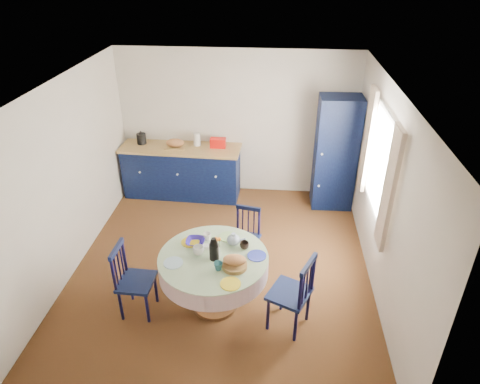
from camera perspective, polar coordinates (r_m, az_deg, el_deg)
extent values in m
plane|color=black|center=(6.02, -2.42, -9.93)|extent=(4.50, 4.50, 0.00)
plane|color=white|center=(4.83, -3.06, 13.57)|extent=(4.50, 4.50, 0.00)
cube|color=silver|center=(7.34, -0.38, 9.08)|extent=(4.00, 0.02, 2.50)
cube|color=silver|center=(5.91, -22.32, 1.32)|extent=(0.02, 4.50, 2.50)
cube|color=silver|center=(5.43, 18.68, -0.45)|extent=(0.02, 4.50, 2.50)
plane|color=white|center=(5.58, 18.46, 3.32)|extent=(0.00, 1.20, 1.20)
cube|color=#F5E7CF|center=(4.94, 19.23, 0.28)|extent=(0.05, 0.34, 1.45)
cube|color=#F5E7CF|center=(6.17, 16.61, 6.66)|extent=(0.05, 0.34, 1.45)
cube|color=black|center=(7.55, -7.72, 2.66)|extent=(2.00, 0.66, 0.87)
cube|color=#AA824E|center=(7.36, -7.96, 5.82)|extent=(2.06, 0.71, 0.04)
cube|color=#980C08|center=(7.23, -2.95, 6.50)|extent=(0.26, 0.15, 0.16)
cube|color=#AA824E|center=(7.35, -8.60, 5.98)|extent=(0.35, 0.25, 0.02)
ellipsoid|color=#A56840|center=(7.32, -8.65, 6.52)|extent=(0.31, 0.20, 0.13)
cylinder|color=silver|center=(7.34, -5.74, 6.99)|extent=(0.12, 0.12, 0.22)
cube|color=black|center=(7.13, 12.63, 5.02)|extent=(0.67, 0.49, 1.89)
cylinder|color=white|center=(6.84, 10.83, 5.01)|extent=(0.04, 0.02, 0.04)
cylinder|color=white|center=(7.09, 10.40, 0.84)|extent=(0.04, 0.02, 0.04)
cylinder|color=#572C18|center=(5.45, -3.34, -14.74)|extent=(0.52, 0.52, 0.05)
cylinder|color=#572C18|center=(5.21, -3.46, -11.97)|extent=(0.11, 0.11, 0.70)
cylinder|color=#572C18|center=(4.98, -3.58, -8.84)|extent=(1.21, 1.21, 0.03)
cylinder|color=silver|center=(5.04, -3.55, -9.68)|extent=(1.27, 1.27, 0.22)
cylinder|color=beige|center=(4.96, -3.59, -8.65)|extent=(1.27, 1.27, 0.01)
cylinder|color=#9CBFD0|center=(4.91, -8.89, -9.32)|extent=(0.22, 0.22, 0.01)
cylinder|color=gold|center=(4.59, -1.27, -12.14)|extent=(0.22, 0.22, 0.01)
cylinder|color=navy|center=(4.96, 2.25, -8.48)|extent=(0.22, 0.22, 0.01)
cylinder|color=#8EB86C|center=(5.25, -1.64, -5.99)|extent=(0.22, 0.22, 0.01)
cylinder|color=gold|center=(5.20, -6.64, -6.64)|extent=(0.22, 0.22, 0.01)
cylinder|color=olive|center=(4.79, -0.72, -9.78)|extent=(0.28, 0.28, 0.05)
ellipsoid|color=#A56840|center=(4.74, -0.72, -9.03)|extent=(0.26, 0.16, 0.11)
cube|color=silver|center=(5.08, -4.53, -7.27)|extent=(0.10, 0.07, 0.04)
cylinder|color=black|center=(5.24, -12.27, -14.89)|extent=(0.04, 0.04, 0.43)
cylinder|color=black|center=(5.47, -11.16, -12.46)|extent=(0.04, 0.04, 0.43)
cylinder|color=black|center=(5.35, -15.60, -14.38)|extent=(0.04, 0.04, 0.43)
cylinder|color=black|center=(5.57, -14.35, -12.03)|extent=(0.04, 0.04, 0.43)
cube|color=black|center=(5.25, -13.64, -11.55)|extent=(0.41, 0.43, 0.04)
cylinder|color=black|center=(5.04, -16.55, -10.46)|extent=(0.04, 0.04, 0.48)
cylinder|color=black|center=(5.28, -15.19, -8.16)|extent=(0.04, 0.04, 0.48)
cube|color=black|center=(5.03, -16.19, -7.34)|extent=(0.05, 0.38, 0.06)
cylinder|color=black|center=(5.11, -16.18, -10.07)|extent=(0.02, 0.02, 0.40)
cylinder|color=black|center=(5.17, -15.82, -9.45)|extent=(0.02, 0.02, 0.40)
cylinder|color=black|center=(5.24, -15.47, -8.85)|extent=(0.02, 0.02, 0.40)
cylinder|color=black|center=(5.89, -1.19, -8.58)|extent=(0.03, 0.03, 0.38)
cylinder|color=black|center=(5.82, 1.69, -9.12)|extent=(0.03, 0.03, 0.38)
cylinder|color=black|center=(6.10, -0.35, -6.99)|extent=(0.03, 0.03, 0.38)
cylinder|color=black|center=(6.04, 2.42, -7.49)|extent=(0.03, 0.03, 0.38)
cube|color=black|center=(5.83, 0.65, -6.39)|extent=(0.44, 0.43, 0.04)
cylinder|color=black|center=(5.87, -0.31, -3.56)|extent=(0.03, 0.03, 0.43)
cylinder|color=black|center=(5.80, 2.56, -4.04)|extent=(0.03, 0.03, 0.43)
cube|color=black|center=(5.73, 1.13, -2.16)|extent=(0.34, 0.10, 0.05)
cylinder|color=black|center=(5.87, 0.35, -3.82)|extent=(0.02, 0.02, 0.36)
cylinder|color=black|center=(5.85, 1.11, -3.95)|extent=(0.02, 0.02, 0.36)
cylinder|color=black|center=(5.83, 1.87, -4.07)|extent=(0.02, 0.02, 0.36)
cylinder|color=black|center=(5.29, 5.56, -13.48)|extent=(0.04, 0.04, 0.46)
cylinder|color=black|center=(5.06, 3.75, -15.94)|extent=(0.04, 0.04, 0.46)
cylinder|color=black|center=(5.21, 9.04, -14.66)|extent=(0.04, 0.04, 0.46)
cylinder|color=black|center=(4.97, 7.40, -17.24)|extent=(0.04, 0.04, 0.46)
cube|color=black|center=(4.96, 6.61, -13.27)|extent=(0.57, 0.58, 0.04)
cylinder|color=black|center=(4.87, 9.74, -10.50)|extent=(0.04, 0.04, 0.51)
cylinder|color=black|center=(4.61, 8.06, -13.06)|extent=(0.04, 0.04, 0.51)
cube|color=black|center=(4.59, 9.15, -9.57)|extent=(0.21, 0.38, 0.06)
cylinder|color=black|center=(4.82, 9.34, -11.27)|extent=(0.02, 0.02, 0.42)
cylinder|color=black|center=(4.75, 8.91, -11.94)|extent=(0.02, 0.02, 0.42)
cylinder|color=black|center=(4.68, 8.46, -12.63)|extent=(0.02, 0.02, 0.42)
imported|color=silver|center=(4.98, -5.56, -7.76)|extent=(0.13, 0.13, 0.10)
imported|color=#2F6774|center=(4.75, -2.92, -9.85)|extent=(0.10, 0.10, 0.09)
imported|color=black|center=(5.05, 0.59, -7.12)|extent=(0.11, 0.11, 0.09)
imported|color=silver|center=(5.20, -4.41, -5.95)|extent=(0.10, 0.10, 0.09)
imported|color=navy|center=(5.16, -5.96, -6.63)|extent=(0.23, 0.23, 0.06)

